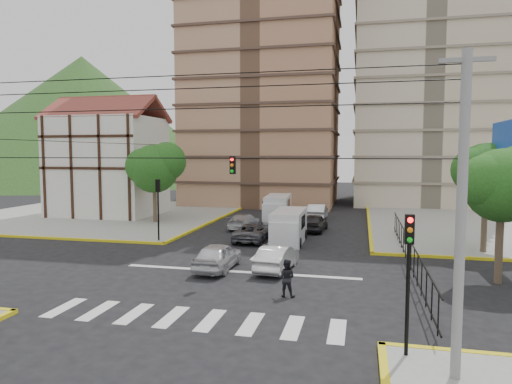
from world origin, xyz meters
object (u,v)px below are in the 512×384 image
(traffic_light_nw, at_px, (158,199))
(van_left_lane, at_px, (277,209))
(van_right_lane, at_px, (288,228))
(traffic_light_se, at_px, (409,261))
(car_white_front_right, at_px, (277,258))
(car_silver_front_left, at_px, (218,256))
(pedestrian_crosswalk, at_px, (286,278))

(traffic_light_nw, height_order, van_left_lane, traffic_light_nw)
(van_right_lane, xyz_separation_m, van_left_lane, (-2.71, 10.42, 0.04))
(traffic_light_se, relative_size, van_right_lane, 0.84)
(traffic_light_nw, distance_m, car_white_front_right, 11.60)
(car_silver_front_left, height_order, car_white_front_right, car_silver_front_left)
(traffic_light_se, xyz_separation_m, van_right_lane, (-6.45, 17.32, -1.98))
(car_silver_front_left, relative_size, car_white_front_right, 1.03)
(van_right_lane, height_order, van_left_lane, van_left_lane)
(traffic_light_se, xyz_separation_m, car_white_front_right, (-5.87, 9.76, -2.41))
(traffic_light_nw, xyz_separation_m, van_right_lane, (9.15, 1.72, -1.98))
(traffic_light_se, bearing_deg, pedestrian_crosswalk, 130.90)
(van_right_lane, relative_size, van_left_lane, 0.95)
(van_right_lane, bearing_deg, traffic_light_se, -70.31)
(traffic_light_se, distance_m, car_silver_front_left, 13.14)
(car_silver_front_left, bearing_deg, van_right_lane, -106.93)
(traffic_light_nw, height_order, pedestrian_crosswalk, traffic_light_nw)
(van_left_lane, bearing_deg, traffic_light_nw, -121.72)
(van_right_lane, xyz_separation_m, car_silver_front_left, (-2.64, -8.12, -0.39))
(van_left_lane, distance_m, car_silver_front_left, 18.54)
(car_white_front_right, bearing_deg, car_silver_front_left, 15.16)
(car_white_front_right, bearing_deg, van_right_lane, -80.28)
(traffic_light_nw, height_order, car_silver_front_left, traffic_light_nw)
(traffic_light_se, bearing_deg, car_silver_front_left, 134.62)
(car_white_front_right, relative_size, pedestrian_crosswalk, 2.53)
(traffic_light_nw, relative_size, van_right_lane, 0.84)
(car_white_front_right, height_order, pedestrian_crosswalk, pedestrian_crosswalk)
(car_silver_front_left, bearing_deg, van_left_lane, -88.72)
(van_right_lane, distance_m, car_white_front_right, 7.60)
(traffic_light_se, height_order, van_left_lane, traffic_light_se)
(van_right_lane, xyz_separation_m, pedestrian_crosswalk, (1.81, -11.97, -0.29))
(traffic_light_se, distance_m, pedestrian_crosswalk, 7.44)
(van_left_lane, bearing_deg, pedestrian_crosswalk, -82.34)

